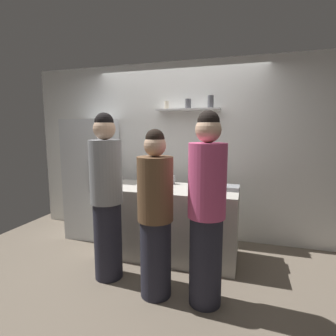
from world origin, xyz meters
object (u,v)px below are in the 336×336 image
Objects in this scene: wine_bottle_amber_glass at (157,180)px; person_grey_hoodie at (107,198)px; baking_pan at (225,188)px; utensil_holder at (171,180)px; wine_bottle_dark_glass at (200,180)px; refrigerator at (92,178)px; person_brown_jacket at (155,216)px; water_bottle_plastic at (198,179)px; person_pink_top at (207,211)px.

person_grey_hoodie reaches higher than wine_bottle_amber_glass.
baking_pan is 0.73m from utensil_holder.
wine_bottle_amber_glass is at bearing -162.36° from wine_bottle_dark_glass.
person_brown_jacket is at bearing -39.65° from refrigerator.
wine_bottle_dark_glass is 0.19× the size of person_brown_jacket.
refrigerator is at bearing 172.56° from baking_pan.
water_bottle_plastic is (0.46, 0.28, -0.01)m from wine_bottle_amber_glass.
baking_pan is at bearing -165.64° from person_grey_hoodie.
wine_bottle_amber_glass is at bearing -116.75° from person_brown_jacket.
wine_bottle_dark_glass reaches higher than baking_pan.
person_brown_jacket is (-0.23, -1.00, -0.19)m from water_bottle_plastic.
person_pink_top is 1.10× the size of person_brown_jacket.
refrigerator reaches higher than wine_bottle_dark_glass.
refrigerator is 7.69× the size of water_bottle_plastic.
utensil_holder is at bearing -5.59° from refrigerator.
refrigerator reaches higher than utensil_holder.
wine_bottle_dark_glass is 0.53m from wine_bottle_amber_glass.
person_brown_jacket is at bearing -81.99° from utensil_holder.
water_bottle_plastic is 0.13× the size of person_pink_top.
person_grey_hoodie reaches higher than person_pink_top.
water_bottle_plastic is at bearing -12.03° from utensil_holder.
refrigerator reaches higher than baking_pan.
person_grey_hoodie is at bearing -134.77° from water_bottle_plastic.
person_pink_top reaches higher than wine_bottle_dark_glass.
person_brown_jacket is at bearing -107.13° from wine_bottle_dark_glass.
water_bottle_plastic is (1.68, -0.21, 0.11)m from refrigerator.
refrigerator is 1.31m from utensil_holder.
refrigerator reaches higher than wine_bottle_amber_glass.
person_pink_top is 1.10m from person_grey_hoodie.
utensil_holder is 0.47m from wine_bottle_dark_glass.
baking_pan is 0.32m from wine_bottle_dark_glass.
person_pink_top is at bearing -31.58° from refrigerator.
person_pink_top reaches higher than utensil_holder.
person_pink_top is 0.49m from person_brown_jacket.
wine_bottle_amber_glass reaches higher than water_bottle_plastic.
refrigerator is 1.35m from person_grey_hoodie.
wine_bottle_dark_glass reaches higher than wine_bottle_amber_glass.
wine_bottle_amber_glass reaches higher than utensil_holder.
person_pink_top is at bearing -59.16° from utensil_holder.
refrigerator is at bearing -70.44° from person_grey_hoodie.
wine_bottle_dark_glass is 1.03× the size of wine_bottle_amber_glass.
person_pink_top is at bearing -95.36° from baking_pan.
water_bottle_plastic is 1.02m from person_pink_top.
person_grey_hoodie is (-0.88, -0.72, -0.11)m from wine_bottle_dark_glass.
utensil_holder is 1.03m from person_grey_hoodie.
refrigerator is at bearing 174.41° from utensil_holder.
utensil_holder is 1.24m from person_pink_top.
refrigerator reaches higher than water_bottle_plastic.
wine_bottle_dark_glass is (1.72, -0.32, 0.13)m from refrigerator.
person_brown_jacket is (-0.27, -0.88, -0.21)m from wine_bottle_dark_glass.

